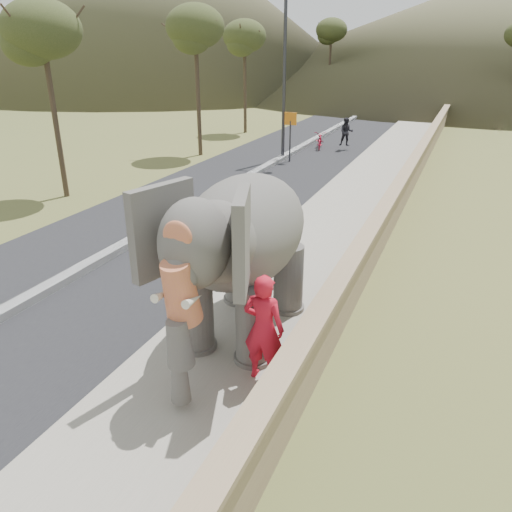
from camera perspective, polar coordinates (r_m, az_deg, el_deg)
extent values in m
plane|color=olive|center=(10.48, -0.33, -7.79)|extent=(160.00, 160.00, 0.00)
cube|color=black|center=(20.87, -2.14, 8.11)|extent=(7.00, 120.00, 0.03)
cube|color=black|center=(20.85, -2.14, 8.36)|extent=(0.35, 120.00, 0.22)
cube|color=#9E9687|center=(19.35, 11.50, 6.65)|extent=(3.00, 120.00, 0.15)
cube|color=tan|center=(18.99, 16.51, 7.34)|extent=(0.30, 120.00, 1.10)
cylinder|color=#28292D|center=(25.25, 3.25, 19.84)|extent=(0.16, 0.16, 8.00)
cylinder|color=#2D2D33|center=(25.08, 3.91, 12.90)|extent=(0.08, 0.08, 2.00)
cube|color=orange|center=(24.92, 3.98, 15.39)|extent=(0.60, 0.05, 0.60)
cone|color=brown|center=(78.30, 25.99, 22.06)|extent=(80.00, 80.00, 14.00)
imported|color=red|center=(8.19, 0.89, -8.27)|extent=(0.70, 0.46, 1.92)
imported|color=maroon|center=(28.80, 7.35, 13.04)|extent=(1.08, 1.97, 0.98)
imported|color=black|center=(28.37, 10.29, 13.78)|extent=(0.85, 0.73, 1.51)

